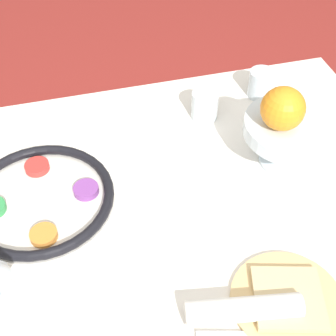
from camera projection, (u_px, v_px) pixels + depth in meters
dining_table at (164, 319)px, 1.17m from camera, size 1.13×0.89×0.77m
seder_plate at (40, 199)px, 0.91m from camera, size 0.29×0.29×0.03m
fruit_stand at (291, 131)px, 0.95m from camera, size 0.20×0.20×0.11m
orange_fruit at (283, 109)px, 0.89m from camera, size 0.09×0.09×0.09m
bread_plate at (288, 300)px, 0.77m from camera, size 0.19×0.19×0.02m
napkin_roll at (244, 309)px, 0.75m from camera, size 0.19×0.07×0.04m
cup_near at (205, 105)px, 1.09m from camera, size 0.06×0.06×0.07m
cup_mid at (261, 84)px, 1.15m from camera, size 0.06×0.06×0.07m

